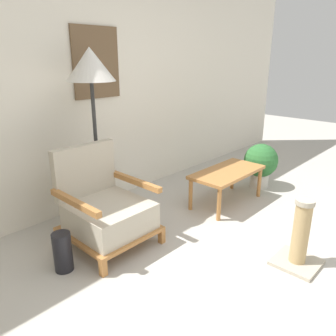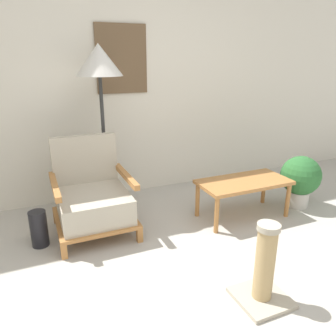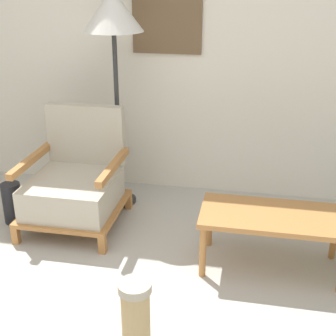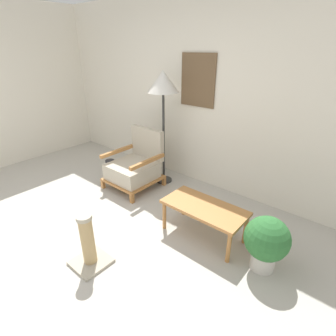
{
  "view_description": "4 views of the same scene",
  "coord_description": "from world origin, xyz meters",
  "px_view_note": "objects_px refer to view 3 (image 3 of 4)",
  "views": [
    {
      "loc": [
        -2.0,
        -0.61,
        1.61
      ],
      "look_at": [
        0.27,
        1.51,
        0.55
      ],
      "focal_mm": 35.0,
      "sensor_mm": 36.0,
      "label": 1
    },
    {
      "loc": [
        -0.91,
        -1.25,
        1.56
      ],
      "look_at": [
        0.27,
        1.51,
        0.55
      ],
      "focal_mm": 35.0,
      "sensor_mm": 36.0,
      "label": 2
    },
    {
      "loc": [
        0.85,
        -1.42,
        1.81
      ],
      "look_at": [
        0.27,
        1.51,
        0.55
      ],
      "focal_mm": 50.0,
      "sensor_mm": 36.0,
      "label": 3
    },
    {
      "loc": [
        2.27,
        -0.84,
        1.99
      ],
      "look_at": [
        0.27,
        1.51,
        0.55
      ],
      "focal_mm": 28.0,
      "sensor_mm": 36.0,
      "label": 4
    }
  ],
  "objects_px": {
    "armchair": "(76,184)",
    "coffee_table": "(273,221)",
    "floor_lamp": "(113,19)",
    "vase": "(12,203)"
  },
  "relations": [
    {
      "from": "armchair",
      "to": "coffee_table",
      "type": "bearing_deg",
      "value": -12.48
    },
    {
      "from": "floor_lamp",
      "to": "vase",
      "type": "distance_m",
      "value": 1.58
    },
    {
      "from": "coffee_table",
      "to": "vase",
      "type": "distance_m",
      "value": 1.97
    },
    {
      "from": "floor_lamp",
      "to": "armchair",
      "type": "bearing_deg",
      "value": -119.29
    },
    {
      "from": "armchair",
      "to": "floor_lamp",
      "type": "height_order",
      "value": "floor_lamp"
    },
    {
      "from": "floor_lamp",
      "to": "coffee_table",
      "type": "height_order",
      "value": "floor_lamp"
    },
    {
      "from": "coffee_table",
      "to": "armchair",
      "type": "bearing_deg",
      "value": 167.52
    },
    {
      "from": "armchair",
      "to": "coffee_table",
      "type": "relative_size",
      "value": 0.94
    },
    {
      "from": "floor_lamp",
      "to": "coffee_table",
      "type": "distance_m",
      "value": 1.83
    },
    {
      "from": "armchair",
      "to": "vase",
      "type": "height_order",
      "value": "armchair"
    }
  ]
}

